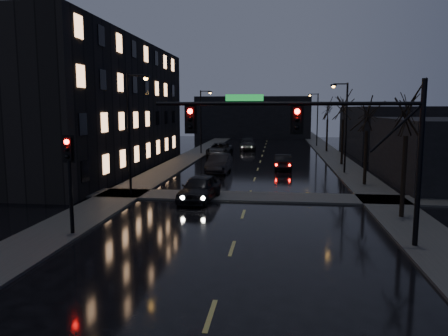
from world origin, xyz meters
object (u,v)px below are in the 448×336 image
(oncoming_car_a, at_px, (199,188))
(oncoming_car_d, at_px, (248,144))
(oncoming_car_c, at_px, (220,150))
(lead_car, at_px, (283,162))
(oncoming_car_b, at_px, (219,164))

(oncoming_car_a, height_order, oncoming_car_d, oncoming_car_a)
(oncoming_car_c, bearing_deg, oncoming_car_d, 73.57)
(oncoming_car_d, bearing_deg, oncoming_car_c, -112.24)
(oncoming_car_d, distance_m, lead_car, 19.85)
(oncoming_car_a, xyz_separation_m, oncoming_car_d, (0.71, 34.38, -0.02))
(oncoming_car_a, relative_size, oncoming_car_c, 0.82)
(oncoming_car_a, xyz_separation_m, lead_car, (5.37, 15.09, -0.09))
(lead_car, bearing_deg, oncoming_car_d, -78.43)
(oncoming_car_c, relative_size, lead_car, 1.33)
(oncoming_car_b, relative_size, oncoming_car_d, 0.92)
(lead_car, bearing_deg, oncoming_car_a, 68.39)
(oncoming_car_b, bearing_deg, oncoming_car_d, 89.15)
(oncoming_car_a, height_order, oncoming_car_c, same)
(oncoming_car_b, bearing_deg, oncoming_car_c, 99.22)
(oncoming_car_c, xyz_separation_m, oncoming_car_d, (2.78, 8.90, -0.02))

